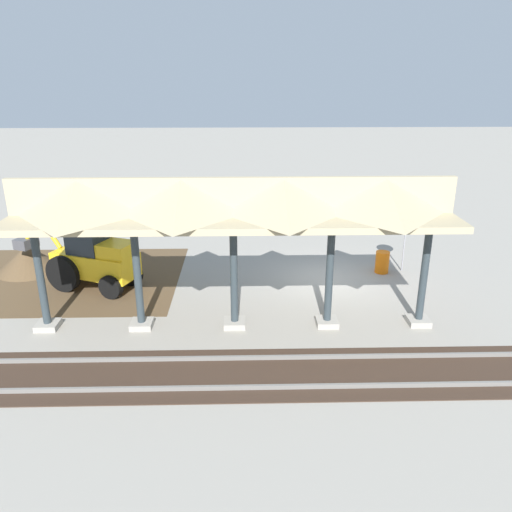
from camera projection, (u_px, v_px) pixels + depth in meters
The scene contains 8 objects.
ground_plane at pixel (328, 279), 20.01m from camera, with size 120.00×120.00×0.00m, color gray.
dirt_work_zone at pixel (63, 278), 20.09m from camera, with size 9.35×7.00×0.01m, color brown.
platform_canopy at pixel (233, 202), 14.88m from camera, with size 13.29×3.20×4.90m.
rail_tracks at pixel (367, 372), 13.73m from camera, with size 60.00×2.58×0.15m.
stop_sign at pixel (406, 229), 20.25m from camera, with size 0.76×0.07×2.52m.
backhoe at pixel (92, 256), 18.88m from camera, with size 5.19×3.00×2.82m.
dirt_mound at pixel (30, 270), 20.91m from camera, with size 5.19×5.19×2.20m, color brown.
traffic_barrel at pixel (382, 262), 20.55m from camera, with size 0.56×0.56×0.90m, color orange.
Camera 1 is at (3.35, 18.39, 7.76)m, focal length 35.00 mm.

